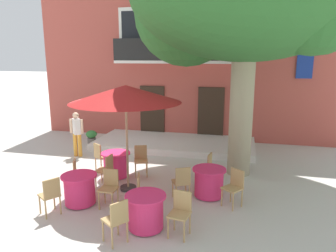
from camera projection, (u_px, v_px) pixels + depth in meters
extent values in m
plane|color=beige|center=(123.00, 178.00, 9.49)|extent=(120.00, 120.00, 0.00)
cube|color=#B24C42|center=(190.00, 53.00, 15.15)|extent=(13.00, 4.00, 7.50)
cube|color=#332319|center=(152.00, 112.00, 14.08)|extent=(1.10, 0.08, 2.30)
cube|color=#332319|center=(211.00, 114.00, 13.49)|extent=(1.10, 0.08, 2.30)
cube|color=silver|center=(131.00, 31.00, 13.52)|extent=(1.10, 0.08, 1.90)
cube|color=black|center=(131.00, 31.00, 13.49)|extent=(0.84, 0.04, 1.60)
cube|color=silver|center=(182.00, 30.00, 13.02)|extent=(1.10, 0.08, 1.90)
cube|color=black|center=(181.00, 30.00, 12.99)|extent=(0.84, 0.04, 1.60)
cube|color=silver|center=(236.00, 29.00, 12.52)|extent=(1.10, 0.08, 1.90)
cube|color=black|center=(236.00, 28.00, 12.49)|extent=(0.84, 0.04, 1.60)
cube|color=silver|center=(180.00, 62.00, 13.03)|extent=(5.60, 0.65, 0.12)
cube|color=black|center=(179.00, 49.00, 12.64)|extent=(5.60, 0.06, 0.90)
cylinder|color=#B2B2B7|center=(151.00, 27.00, 12.84)|extent=(0.04, 0.95, 1.33)
cube|color=red|center=(147.00, 18.00, 12.34)|extent=(0.60, 0.29, 0.38)
cylinder|color=#B2B2B7|center=(210.00, 25.00, 12.29)|extent=(0.04, 0.95, 1.33)
cube|color=#146B2D|center=(208.00, 16.00, 11.80)|extent=(0.60, 0.29, 0.38)
cylinder|color=#995638|center=(128.00, 58.00, 13.54)|extent=(0.31, 0.31, 0.22)
ellipsoid|color=#4C8E38|center=(127.00, 49.00, 13.47)|extent=(0.40, 0.40, 0.49)
cylinder|color=#995638|center=(180.00, 57.00, 13.01)|extent=(0.30, 0.30, 0.32)
ellipsoid|color=#2D7533|center=(180.00, 48.00, 12.93)|extent=(0.40, 0.40, 0.38)
cylinder|color=#995638|center=(237.00, 56.00, 12.48)|extent=(0.32, 0.32, 0.34)
ellipsoid|color=#2D7533|center=(237.00, 48.00, 12.41)|extent=(0.41, 0.41, 0.33)
cube|color=navy|center=(307.00, 41.00, 12.00)|extent=(0.60, 0.06, 2.80)
cube|color=silver|center=(174.00, 144.00, 12.73)|extent=(6.30, 2.74, 0.25)
cylinder|color=gray|center=(241.00, 117.00, 9.46)|extent=(0.69, 0.69, 3.56)
sphere|color=#286028|center=(187.00, 13.00, 10.01)|extent=(3.35, 3.35, 3.35)
cylinder|color=#E52D66|center=(209.00, 183.00, 8.13)|extent=(0.74, 0.74, 0.68)
cylinder|color=#E52D66|center=(209.00, 169.00, 8.06)|extent=(0.86, 0.86, 0.04)
cylinder|color=#2D2823|center=(208.00, 196.00, 8.21)|extent=(0.44, 0.44, 0.03)
cylinder|color=tan|center=(233.00, 202.00, 7.37)|extent=(0.04, 0.04, 0.45)
cylinder|color=tan|center=(222.00, 198.00, 7.63)|extent=(0.04, 0.04, 0.45)
cylinder|color=tan|center=(242.00, 198.00, 7.59)|extent=(0.04, 0.04, 0.45)
cylinder|color=tan|center=(231.00, 194.00, 7.84)|extent=(0.04, 0.04, 0.45)
cube|color=tan|center=(232.00, 188.00, 7.56)|extent=(0.56, 0.56, 0.04)
cube|color=tan|center=(237.00, 178.00, 7.62)|extent=(0.33, 0.26, 0.42)
cylinder|color=tan|center=(223.00, 177.00, 8.94)|extent=(0.04, 0.04, 0.45)
cylinder|color=tan|center=(220.00, 181.00, 8.63)|extent=(0.04, 0.04, 0.45)
cylinder|color=tan|center=(211.00, 175.00, 9.06)|extent=(0.04, 0.04, 0.45)
cylinder|color=tan|center=(208.00, 179.00, 8.75)|extent=(0.04, 0.04, 0.45)
cube|color=tan|center=(216.00, 170.00, 8.79)|extent=(0.45, 0.45, 0.04)
cube|color=tan|center=(210.00, 161.00, 8.81)|extent=(0.09, 0.38, 0.42)
cylinder|color=tan|center=(173.00, 189.00, 8.12)|extent=(0.04, 0.04, 0.45)
cylinder|color=tan|center=(185.00, 188.00, 8.19)|extent=(0.04, 0.04, 0.45)
cylinder|color=tan|center=(176.00, 195.00, 7.79)|extent=(0.04, 0.04, 0.45)
cylinder|color=tan|center=(189.00, 193.00, 7.87)|extent=(0.04, 0.04, 0.45)
cube|color=tan|center=(181.00, 182.00, 7.94)|extent=(0.54, 0.54, 0.04)
cube|color=tan|center=(183.00, 176.00, 7.72)|extent=(0.36, 0.21, 0.42)
cylinder|color=#E52D66|center=(116.00, 165.00, 9.48)|extent=(0.74, 0.74, 0.68)
cylinder|color=#E52D66|center=(116.00, 153.00, 9.40)|extent=(0.86, 0.86, 0.04)
cylinder|color=#2D2823|center=(116.00, 176.00, 9.55)|extent=(0.44, 0.44, 0.03)
cylinder|color=tan|center=(96.00, 180.00, 8.70)|extent=(0.04, 0.04, 0.45)
cylinder|color=tan|center=(102.00, 176.00, 9.02)|extent=(0.04, 0.04, 0.45)
cylinder|color=tan|center=(107.00, 182.00, 8.60)|extent=(0.04, 0.04, 0.45)
cylinder|color=tan|center=(113.00, 177.00, 8.92)|extent=(0.04, 0.04, 0.45)
cube|color=tan|center=(104.00, 170.00, 8.76)|extent=(0.42, 0.42, 0.04)
cube|color=tan|center=(109.00, 163.00, 8.66)|extent=(0.06, 0.38, 0.42)
cylinder|color=tan|center=(147.00, 170.00, 9.45)|extent=(0.04, 0.04, 0.45)
cylinder|color=tan|center=(136.00, 171.00, 9.41)|extent=(0.04, 0.04, 0.45)
cylinder|color=tan|center=(146.00, 167.00, 9.78)|extent=(0.04, 0.04, 0.45)
cylinder|color=tan|center=(135.00, 167.00, 9.74)|extent=(0.04, 0.04, 0.45)
cube|color=tan|center=(141.00, 161.00, 9.54)|extent=(0.51, 0.51, 0.04)
cube|color=tan|center=(141.00, 152.00, 9.67)|extent=(0.37, 0.17, 0.42)
cylinder|color=tan|center=(105.00, 161.00, 10.28)|extent=(0.04, 0.04, 0.45)
cylinder|color=tan|center=(111.00, 164.00, 10.04)|extent=(0.04, 0.04, 0.45)
cylinder|color=tan|center=(96.00, 163.00, 10.06)|extent=(0.04, 0.04, 0.45)
cylinder|color=tan|center=(101.00, 166.00, 9.81)|extent=(0.04, 0.04, 0.45)
cube|color=tan|center=(103.00, 156.00, 10.00)|extent=(0.56, 0.56, 0.04)
cube|color=tan|center=(97.00, 150.00, 9.83)|extent=(0.34, 0.24, 0.42)
cylinder|color=#E52D66|center=(146.00, 212.00, 6.60)|extent=(0.74, 0.74, 0.68)
cylinder|color=#E52D66|center=(145.00, 196.00, 6.52)|extent=(0.86, 0.86, 0.04)
cylinder|color=#2D2823|center=(146.00, 228.00, 6.68)|extent=(0.44, 0.44, 0.03)
cylinder|color=tan|center=(103.00, 231.00, 6.17)|extent=(0.04, 0.04, 0.45)
cylinder|color=tan|center=(118.00, 225.00, 6.38)|extent=(0.04, 0.04, 0.45)
cylinder|color=tan|center=(112.00, 238.00, 5.92)|extent=(0.04, 0.04, 0.45)
cylinder|color=tan|center=(127.00, 232.00, 6.13)|extent=(0.04, 0.04, 0.45)
cube|color=tan|center=(115.00, 220.00, 6.10)|extent=(0.56, 0.56, 0.04)
cube|color=tan|center=(119.00, 212.00, 5.92)|extent=(0.25, 0.33, 0.42)
cylinder|color=tan|center=(184.00, 232.00, 6.13)|extent=(0.04, 0.04, 0.45)
cylinder|color=tan|center=(168.00, 228.00, 6.26)|extent=(0.04, 0.04, 0.45)
cylinder|color=tan|center=(190.00, 224.00, 6.44)|extent=(0.04, 0.04, 0.45)
cylinder|color=tan|center=(174.00, 220.00, 6.57)|extent=(0.04, 0.04, 0.45)
cube|color=tan|center=(179.00, 215.00, 6.29)|extent=(0.46, 0.46, 0.04)
cube|color=tan|center=(182.00, 200.00, 6.41)|extent=(0.38, 0.10, 0.42)
cylinder|color=tan|center=(154.00, 199.00, 7.54)|extent=(0.04, 0.04, 0.45)
cylinder|color=tan|center=(154.00, 206.00, 7.20)|extent=(0.04, 0.04, 0.45)
cylinder|color=tan|center=(140.00, 199.00, 7.52)|extent=(0.04, 0.04, 0.45)
cylinder|color=tan|center=(139.00, 206.00, 7.19)|extent=(0.04, 0.04, 0.45)
cube|color=tan|center=(147.00, 193.00, 7.31)|extent=(0.49, 0.49, 0.04)
cube|color=tan|center=(139.00, 184.00, 7.25)|extent=(0.14, 0.38, 0.42)
cylinder|color=#E52D66|center=(80.00, 190.00, 7.71)|extent=(0.74, 0.74, 0.68)
cylinder|color=#E52D66|center=(79.00, 176.00, 7.63)|extent=(0.86, 0.86, 0.04)
cylinder|color=#2D2823|center=(81.00, 203.00, 7.78)|extent=(0.44, 0.44, 0.03)
cylinder|color=tan|center=(40.00, 205.00, 7.25)|extent=(0.04, 0.04, 0.45)
cylinder|color=tan|center=(54.00, 200.00, 7.48)|extent=(0.04, 0.04, 0.45)
cylinder|color=tan|center=(46.00, 210.00, 7.01)|extent=(0.04, 0.04, 0.45)
cylinder|color=tan|center=(60.00, 205.00, 7.23)|extent=(0.04, 0.04, 0.45)
cube|color=tan|center=(49.00, 195.00, 7.19)|extent=(0.56, 0.56, 0.04)
cube|color=tan|center=(52.00, 188.00, 7.01)|extent=(0.25, 0.34, 0.42)
cylinder|color=tan|center=(112.00, 202.00, 7.37)|extent=(0.04, 0.04, 0.45)
cylinder|color=tan|center=(99.00, 201.00, 7.45)|extent=(0.04, 0.04, 0.45)
cylinder|color=tan|center=(118.00, 196.00, 7.69)|extent=(0.04, 0.04, 0.45)
cylinder|color=tan|center=(105.00, 195.00, 7.77)|extent=(0.04, 0.04, 0.45)
cube|color=tan|center=(108.00, 189.00, 7.52)|extent=(0.40, 0.40, 0.04)
cube|color=tan|center=(111.00, 177.00, 7.64)|extent=(0.38, 0.04, 0.42)
cylinder|color=tan|center=(90.00, 181.00, 8.65)|extent=(0.04, 0.04, 0.45)
cylinder|color=tan|center=(89.00, 186.00, 8.33)|extent=(0.04, 0.04, 0.45)
cylinder|color=tan|center=(77.00, 182.00, 8.59)|extent=(0.04, 0.04, 0.45)
cylinder|color=tan|center=(75.00, 187.00, 8.27)|extent=(0.04, 0.04, 0.45)
cube|color=tan|center=(82.00, 175.00, 8.41)|extent=(0.53, 0.53, 0.04)
cube|color=tan|center=(75.00, 167.00, 8.33)|extent=(0.19, 0.36, 0.42)
cylinder|color=#997A56|center=(127.00, 144.00, 8.38)|extent=(0.06, 0.06, 2.55)
cylinder|color=#333333|center=(128.00, 188.00, 8.65)|extent=(0.44, 0.44, 0.08)
cone|color=#B21E1E|center=(126.00, 94.00, 8.09)|extent=(2.90, 2.90, 0.45)
cylinder|color=slate|center=(92.00, 140.00, 13.27)|extent=(0.35, 0.35, 0.22)
ellipsoid|color=#38843D|center=(91.00, 134.00, 13.21)|extent=(0.45, 0.45, 0.32)
cylinder|color=gold|center=(75.00, 145.00, 11.47)|extent=(0.14, 0.14, 0.84)
cylinder|color=gold|center=(80.00, 145.00, 11.43)|extent=(0.14, 0.14, 0.84)
cube|color=white|center=(76.00, 126.00, 11.30)|extent=(0.39, 0.40, 0.56)
sphere|color=beige|center=(76.00, 115.00, 11.22)|extent=(0.22, 0.22, 0.22)
cylinder|color=beige|center=(71.00, 126.00, 11.35)|extent=(0.09, 0.09, 0.52)
cylinder|color=beige|center=(82.00, 127.00, 11.25)|extent=(0.09, 0.09, 0.52)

